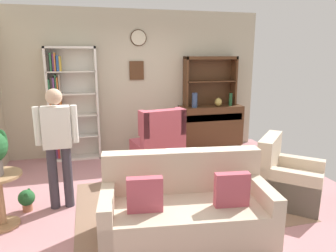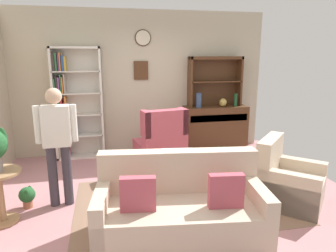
{
  "view_description": "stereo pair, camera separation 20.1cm",
  "coord_description": "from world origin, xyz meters",
  "px_view_note": "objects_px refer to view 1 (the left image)",
  "views": [
    {
      "loc": [
        -1.0,
        -4.0,
        1.97
      ],
      "look_at": [
        0.1,
        0.2,
        0.95
      ],
      "focal_mm": 32.98,
      "sensor_mm": 36.0,
      "label": 1
    },
    {
      "loc": [
        -0.81,
        -4.05,
        1.97
      ],
      "look_at": [
        0.1,
        0.2,
        0.95
      ],
      "focal_mm": 32.98,
      "sensor_mm": 36.0,
      "label": 2
    }
  ],
  "objects_px": {
    "bottle_wine": "(231,99)",
    "armchair_floral": "(287,181)",
    "sideboard_hutch": "(210,74)",
    "plant_stand": "(0,195)",
    "couch_floral": "(186,209)",
    "book_stack": "(166,165)",
    "bookshelf": "(69,105)",
    "vase_round": "(218,102)",
    "person_reading": "(57,140)",
    "coffee_table": "(178,173)",
    "sideboard": "(210,125)",
    "wingback_chair": "(159,145)",
    "potted_plant_small": "(27,199)",
    "vase_tall": "(195,100)"
  },
  "relations": [
    {
      "from": "vase_round",
      "to": "potted_plant_small",
      "type": "distance_m",
      "value": 3.97
    },
    {
      "from": "person_reading",
      "to": "coffee_table",
      "type": "bearing_deg",
      "value": -3.74
    },
    {
      "from": "vase_round",
      "to": "couch_floral",
      "type": "relative_size",
      "value": 0.09
    },
    {
      "from": "sideboard",
      "to": "bottle_wine",
      "type": "distance_m",
      "value": 0.67
    },
    {
      "from": "bottle_wine",
      "to": "person_reading",
      "type": "xyz_separation_m",
      "value": [
        -3.25,
        -1.81,
        -0.14
      ]
    },
    {
      "from": "vase_tall",
      "to": "bookshelf",
      "type": "bearing_deg",
      "value": 176.08
    },
    {
      "from": "vase_tall",
      "to": "potted_plant_small",
      "type": "bearing_deg",
      "value": -147.79
    },
    {
      "from": "person_reading",
      "to": "bookshelf",
      "type": "bearing_deg",
      "value": 88.32
    },
    {
      "from": "vase_tall",
      "to": "bottle_wine",
      "type": "distance_m",
      "value": 0.78
    },
    {
      "from": "bookshelf",
      "to": "sideboard",
      "type": "relative_size",
      "value": 1.62
    },
    {
      "from": "bookshelf",
      "to": "vase_round",
      "type": "bearing_deg",
      "value": -2.96
    },
    {
      "from": "sideboard_hutch",
      "to": "book_stack",
      "type": "bearing_deg",
      "value": -125.49
    },
    {
      "from": "plant_stand",
      "to": "couch_floral",
      "type": "bearing_deg",
      "value": -19.88
    },
    {
      "from": "vase_round",
      "to": "coffee_table",
      "type": "xyz_separation_m",
      "value": [
        -1.43,
        -1.93,
        -0.65
      ]
    },
    {
      "from": "bookshelf",
      "to": "vase_round",
      "type": "height_order",
      "value": "bookshelf"
    },
    {
      "from": "book_stack",
      "to": "bottle_wine",
      "type": "bearing_deg",
      "value": 44.96
    },
    {
      "from": "sideboard",
      "to": "wingback_chair",
      "type": "height_order",
      "value": "wingback_chair"
    },
    {
      "from": "bottle_wine",
      "to": "couch_floral",
      "type": "distance_m",
      "value": 3.5
    },
    {
      "from": "bottle_wine",
      "to": "armchair_floral",
      "type": "xyz_separation_m",
      "value": [
        -0.29,
        -2.4,
        -0.76
      ]
    },
    {
      "from": "sideboard_hutch",
      "to": "bottle_wine",
      "type": "relative_size",
      "value": 4.16
    },
    {
      "from": "sideboard_hutch",
      "to": "vase_tall",
      "type": "relative_size",
      "value": 3.78
    },
    {
      "from": "potted_plant_small",
      "to": "person_reading",
      "type": "xyz_separation_m",
      "value": [
        0.43,
        0.01,
        0.74
      ]
    },
    {
      "from": "bookshelf",
      "to": "sideboard_hutch",
      "type": "relative_size",
      "value": 1.91
    },
    {
      "from": "plant_stand",
      "to": "potted_plant_small",
      "type": "distance_m",
      "value": 0.44
    },
    {
      "from": "sideboard_hutch",
      "to": "vase_round",
      "type": "bearing_deg",
      "value": -53.52
    },
    {
      "from": "couch_floral",
      "to": "potted_plant_small",
      "type": "relative_size",
      "value": 6.68
    },
    {
      "from": "sideboard_hutch",
      "to": "coffee_table",
      "type": "height_order",
      "value": "sideboard_hutch"
    },
    {
      "from": "sideboard_hutch",
      "to": "wingback_chair",
      "type": "distance_m",
      "value": 1.92
    },
    {
      "from": "couch_floral",
      "to": "book_stack",
      "type": "relative_size",
      "value": 9.22
    },
    {
      "from": "sideboard",
      "to": "book_stack",
      "type": "distance_m",
      "value": 2.42
    },
    {
      "from": "potted_plant_small",
      "to": "coffee_table",
      "type": "height_order",
      "value": "coffee_table"
    },
    {
      "from": "bookshelf",
      "to": "person_reading",
      "type": "relative_size",
      "value": 1.35
    },
    {
      "from": "bookshelf",
      "to": "bottle_wine",
      "type": "relative_size",
      "value": 7.94
    },
    {
      "from": "sideboard",
      "to": "vase_round",
      "type": "xyz_separation_m",
      "value": [
        0.13,
        -0.07,
        0.5
      ]
    },
    {
      "from": "plant_stand",
      "to": "coffee_table",
      "type": "height_order",
      "value": "plant_stand"
    },
    {
      "from": "bottle_wine",
      "to": "sideboard",
      "type": "bearing_deg",
      "value": 167.11
    },
    {
      "from": "vase_tall",
      "to": "person_reading",
      "type": "bearing_deg",
      "value": -143.6
    },
    {
      "from": "armchair_floral",
      "to": "person_reading",
      "type": "distance_m",
      "value": 3.08
    },
    {
      "from": "bottle_wine",
      "to": "armchair_floral",
      "type": "bearing_deg",
      "value": -96.97
    },
    {
      "from": "vase_tall",
      "to": "sideboard",
      "type": "bearing_deg",
      "value": 11.63
    },
    {
      "from": "vase_round",
      "to": "person_reading",
      "type": "distance_m",
      "value": 3.51
    },
    {
      "from": "wingback_chair",
      "to": "coffee_table",
      "type": "height_order",
      "value": "wingback_chair"
    },
    {
      "from": "sideboard",
      "to": "sideboard_hutch",
      "type": "bearing_deg",
      "value": 90.0
    },
    {
      "from": "sideboard_hutch",
      "to": "vase_round",
      "type": "height_order",
      "value": "sideboard_hutch"
    },
    {
      "from": "sideboard",
      "to": "sideboard_hutch",
      "type": "distance_m",
      "value": 1.06
    },
    {
      "from": "armchair_floral",
      "to": "plant_stand",
      "type": "height_order",
      "value": "armchair_floral"
    },
    {
      "from": "person_reading",
      "to": "bottle_wine",
      "type": "bearing_deg",
      "value": 29.13
    },
    {
      "from": "sideboard_hutch",
      "to": "plant_stand",
      "type": "relative_size",
      "value": 1.71
    },
    {
      "from": "potted_plant_small",
      "to": "book_stack",
      "type": "height_order",
      "value": "book_stack"
    },
    {
      "from": "sideboard_hutch",
      "to": "vase_tall",
      "type": "xyz_separation_m",
      "value": [
        -0.39,
        -0.19,
        -0.49
      ]
    }
  ]
}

